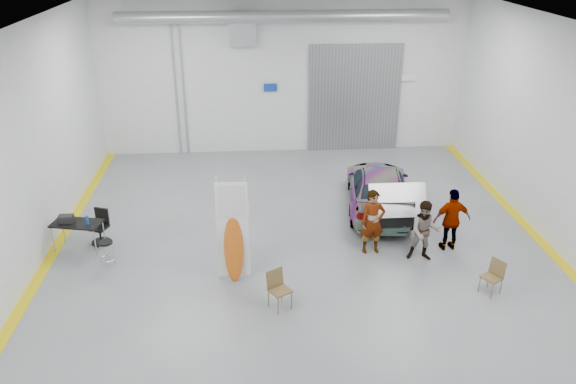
{
  "coord_description": "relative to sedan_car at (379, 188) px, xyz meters",
  "views": [
    {
      "loc": [
        -1.36,
        -13.29,
        8.03
      ],
      "look_at": [
        -0.34,
        0.73,
        1.5
      ],
      "focal_mm": 35.0,
      "sensor_mm": 36.0,
      "label": 1
    }
  ],
  "objects": [
    {
      "name": "ground",
      "position": [
        -2.66,
        -2.55,
        -0.68
      ],
      "size": [
        16.0,
        16.0,
        0.0
      ],
      "primitive_type": "plane",
      "color": "slate",
      "rests_on": "ground"
    },
    {
      "name": "room_shell",
      "position": [
        -2.42,
        -0.33,
        3.39
      ],
      "size": [
        14.02,
        16.18,
        6.01
      ],
      "color": "silver",
      "rests_on": "ground"
    },
    {
      "name": "sedan_car",
      "position": [
        0.0,
        0.0,
        0.0
      ],
      "size": [
        2.62,
        4.95,
        1.37
      ],
      "primitive_type": "imported",
      "rotation": [
        0.0,
        0.0,
        2.99
      ],
      "color": "white",
      "rests_on": "ground"
    },
    {
      "name": "person_a",
      "position": [
        -0.77,
        -2.66,
        0.24
      ],
      "size": [
        0.7,
        0.49,
        1.84
      ],
      "primitive_type": "imported",
      "rotation": [
        0.0,
        0.0,
        0.09
      ],
      "color": "#986A53",
      "rests_on": "ground"
    },
    {
      "name": "person_b",
      "position": [
        0.53,
        -3.15,
        0.17
      ],
      "size": [
        0.94,
        0.78,
        1.71
      ],
      "primitive_type": "imported",
      "rotation": [
        0.0,
        0.0,
        -0.18
      ],
      "color": "slate",
      "rests_on": "ground"
    },
    {
      "name": "person_c",
      "position": [
        1.42,
        -2.66,
        0.22
      ],
      "size": [
        1.08,
        0.51,
        1.81
      ],
      "primitive_type": "imported",
      "rotation": [
        0.0,
        0.0,
        3.22
      ],
      "color": "#A56B37",
      "rests_on": "ground"
    },
    {
      "name": "surfboard_display",
      "position": [
        -4.49,
        -3.77,
        0.47
      ],
      "size": [
        0.81,
        0.23,
        2.85
      ],
      "rotation": [
        0.0,
        0.0,
        -0.02
      ],
      "color": "white",
      "rests_on": "ground"
    },
    {
      "name": "folding_chair_near",
      "position": [
        -3.43,
        -5.02,
        -0.39
      ],
      "size": [
        0.61,
        0.67,
        0.95
      ],
      "rotation": [
        0.0,
        0.0,
        0.56
      ],
      "color": "brown",
      "rests_on": "ground"
    },
    {
      "name": "folding_chair_far",
      "position": [
        1.71,
        -4.81,
        -0.41
      ],
      "size": [
        0.56,
        0.67,
        0.88
      ],
      "rotation": [
        0.0,
        0.0,
        -1.01
      ],
      "color": "brown",
      "rests_on": "ground"
    },
    {
      "name": "shop_stool",
      "position": [
        -7.83,
        -2.9,
        -0.31
      ],
      "size": [
        0.38,
        0.38,
        0.75
      ],
      "rotation": [
        0.0,
        0.0,
        -0.32
      ],
      "color": "black",
      "rests_on": "ground"
    },
    {
      "name": "work_table",
      "position": [
        -8.87,
        -1.95,
        0.15
      ],
      "size": [
        1.44,
        0.93,
        1.08
      ],
      "rotation": [
        0.0,
        0.0,
        -0.22
      ],
      "color": "#999BA1",
      "rests_on": "ground"
    },
    {
      "name": "office_chair",
      "position": [
        -8.31,
        -1.59,
        -0.25
      ],
      "size": [
        0.56,
        0.58,
        0.99
      ],
      "rotation": [
        0.0,
        0.0,
        -0.35
      ],
      "color": "black",
      "rests_on": "ground"
    },
    {
      "name": "trunk_lid",
      "position": [
        0.0,
        -2.11,
        0.7
      ],
      "size": [
        1.59,
        0.97,
        0.04
      ],
      "primitive_type": "cube",
      "color": "silver",
      "rests_on": "sedan_car"
    }
  ]
}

